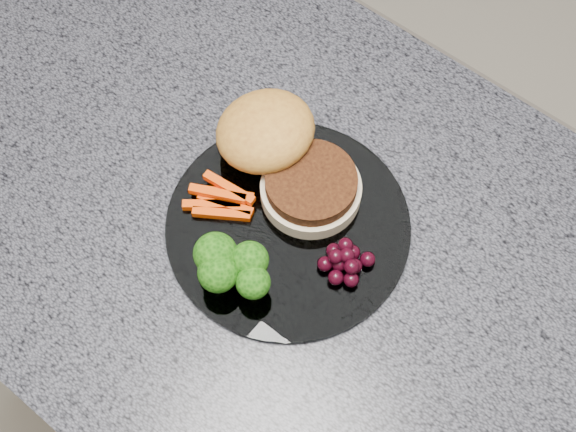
# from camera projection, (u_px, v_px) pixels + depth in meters

# --- Properties ---
(island_cabinet) EXTENTS (1.20, 0.60, 0.86)m
(island_cabinet) POSITION_uv_depth(u_px,v_px,m) (344.00, 403.00, 1.24)
(island_cabinet) COLOR #50341B
(island_cabinet) RESTS_ON ground
(countertop) EXTENTS (1.20, 0.60, 0.04)m
(countertop) POSITION_uv_depth(u_px,v_px,m) (371.00, 300.00, 0.84)
(countertop) COLOR #50515B
(countertop) RESTS_ON island_cabinet
(plate) EXTENTS (0.26, 0.26, 0.01)m
(plate) POSITION_uv_depth(u_px,v_px,m) (288.00, 226.00, 0.85)
(plate) COLOR white
(plate) RESTS_ON countertop
(burger) EXTENTS (0.19, 0.13, 0.06)m
(burger) POSITION_uv_depth(u_px,v_px,m) (281.00, 153.00, 0.86)
(burger) COLOR beige
(burger) RESTS_ON plate
(carrot_sticks) EXTENTS (0.07, 0.06, 0.02)m
(carrot_sticks) POSITION_uv_depth(u_px,v_px,m) (222.00, 200.00, 0.85)
(carrot_sticks) COLOR #EB4103
(carrot_sticks) RESTS_ON plate
(broccoli) EXTENTS (0.09, 0.07, 0.05)m
(broccoli) POSITION_uv_depth(u_px,v_px,m) (230.00, 265.00, 0.79)
(broccoli) COLOR #538530
(broccoli) RESTS_ON plate
(grape_bunch) EXTENTS (0.05, 0.05, 0.03)m
(grape_bunch) POSITION_uv_depth(u_px,v_px,m) (345.00, 262.00, 0.81)
(grape_bunch) COLOR black
(grape_bunch) RESTS_ON plate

